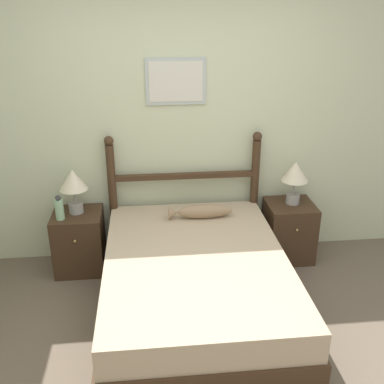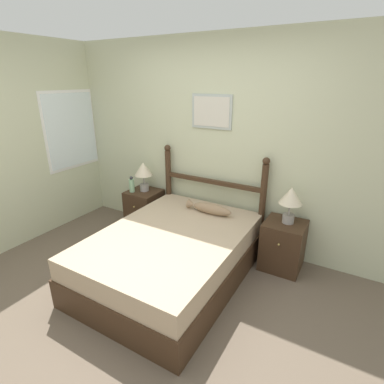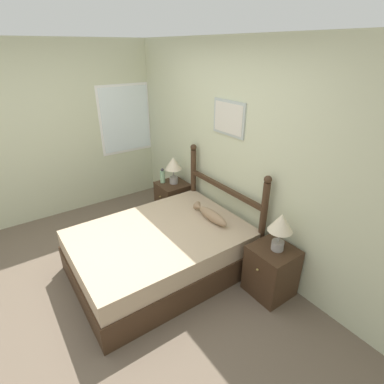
{
  "view_description": "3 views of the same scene",
  "coord_description": "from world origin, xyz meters",
  "px_view_note": "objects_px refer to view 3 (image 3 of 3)",
  "views": [
    {
      "loc": [
        -0.33,
        -2.27,
        2.32
      ],
      "look_at": [
        0.02,
        1.04,
        0.91
      ],
      "focal_mm": 42.0,
      "sensor_mm": 36.0,
      "label": 1
    },
    {
      "loc": [
        1.59,
        -1.62,
        2.05
      ],
      "look_at": [
        0.04,
        1.06,
        0.88
      ],
      "focal_mm": 28.0,
      "sensor_mm": 36.0,
      "label": 2
    },
    {
      "loc": [
        2.56,
        -0.66,
        2.44
      ],
      "look_at": [
        0.08,
        1.08,
        0.95
      ],
      "focal_mm": 28.0,
      "sensor_mm": 36.0,
      "label": 3
    }
  ],
  "objects_px": {
    "nightstand_left": "(173,200)",
    "nightstand_right": "(271,271)",
    "bed": "(161,251)",
    "bottle": "(163,176)",
    "table_lamp_left": "(173,165)",
    "table_lamp_right": "(281,225)",
    "fish_pillow": "(211,215)"
  },
  "relations": [
    {
      "from": "nightstand_left",
      "to": "nightstand_right",
      "type": "bearing_deg",
      "value": 0.0
    },
    {
      "from": "bed",
      "to": "bottle",
      "type": "height_order",
      "value": "bottle"
    },
    {
      "from": "table_lamp_left",
      "to": "bottle",
      "type": "relative_size",
      "value": 1.81
    },
    {
      "from": "bed",
      "to": "table_lamp_right",
      "type": "bearing_deg",
      "value": 38.51
    },
    {
      "from": "nightstand_right",
      "to": "table_lamp_left",
      "type": "xyz_separation_m",
      "value": [
        -1.99,
        0.02,
        0.57
      ]
    },
    {
      "from": "fish_pillow",
      "to": "nightstand_right",
      "type": "bearing_deg",
      "value": 9.13
    },
    {
      "from": "bed",
      "to": "table_lamp_left",
      "type": "bearing_deg",
      "value": 140.87
    },
    {
      "from": "bed",
      "to": "fish_pillow",
      "type": "distance_m",
      "value": 0.73
    },
    {
      "from": "nightstand_left",
      "to": "table_lamp_right",
      "type": "height_order",
      "value": "table_lamp_right"
    },
    {
      "from": "nightstand_right",
      "to": "fish_pillow",
      "type": "bearing_deg",
      "value": -170.87
    },
    {
      "from": "nightstand_right",
      "to": "table_lamp_right",
      "type": "height_order",
      "value": "table_lamp_right"
    },
    {
      "from": "nightstand_left",
      "to": "table_lamp_left",
      "type": "xyz_separation_m",
      "value": [
        -0.0,
        0.02,
        0.57
      ]
    },
    {
      "from": "bed",
      "to": "bottle",
      "type": "bearing_deg",
      "value": 148.43
    },
    {
      "from": "nightstand_right",
      "to": "bottle",
      "type": "height_order",
      "value": "bottle"
    },
    {
      "from": "nightstand_right",
      "to": "table_lamp_left",
      "type": "distance_m",
      "value": 2.07
    },
    {
      "from": "bed",
      "to": "nightstand_left",
      "type": "xyz_separation_m",
      "value": [
        -0.99,
        0.78,
        0.02
      ]
    },
    {
      "from": "nightstand_left",
      "to": "bottle",
      "type": "relative_size",
      "value": 2.48
    },
    {
      "from": "nightstand_left",
      "to": "table_lamp_right",
      "type": "relative_size",
      "value": 1.37
    },
    {
      "from": "table_lamp_right",
      "to": "bottle",
      "type": "xyz_separation_m",
      "value": [
        -2.13,
        -0.12,
        -0.18
      ]
    },
    {
      "from": "table_lamp_right",
      "to": "nightstand_right",
      "type": "bearing_deg",
      "value": -130.96
    },
    {
      "from": "nightstand_right",
      "to": "nightstand_left",
      "type": "bearing_deg",
      "value": 180.0
    },
    {
      "from": "table_lamp_left",
      "to": "table_lamp_right",
      "type": "xyz_separation_m",
      "value": [
        2.0,
        -0.0,
        0.0
      ]
    },
    {
      "from": "fish_pillow",
      "to": "bed",
      "type": "bearing_deg",
      "value": -100.41
    },
    {
      "from": "bed",
      "to": "nightstand_right",
      "type": "bearing_deg",
      "value": 38.29
    },
    {
      "from": "table_lamp_left",
      "to": "table_lamp_right",
      "type": "bearing_deg",
      "value": -0.14
    },
    {
      "from": "nightstand_left",
      "to": "nightstand_right",
      "type": "distance_m",
      "value": 1.98
    },
    {
      "from": "nightstand_right",
      "to": "table_lamp_left",
      "type": "bearing_deg",
      "value": 179.28
    },
    {
      "from": "nightstand_left",
      "to": "nightstand_right",
      "type": "xyz_separation_m",
      "value": [
        1.98,
        0.0,
        0.0
      ]
    },
    {
      "from": "table_lamp_right",
      "to": "table_lamp_left",
      "type": "bearing_deg",
      "value": 179.86
    },
    {
      "from": "nightstand_left",
      "to": "bottle",
      "type": "height_order",
      "value": "bottle"
    },
    {
      "from": "nightstand_right",
      "to": "bottle",
      "type": "xyz_separation_m",
      "value": [
        -2.11,
        -0.1,
        0.39
      ]
    },
    {
      "from": "nightstand_right",
      "to": "table_lamp_right",
      "type": "distance_m",
      "value": 0.57
    }
  ]
}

